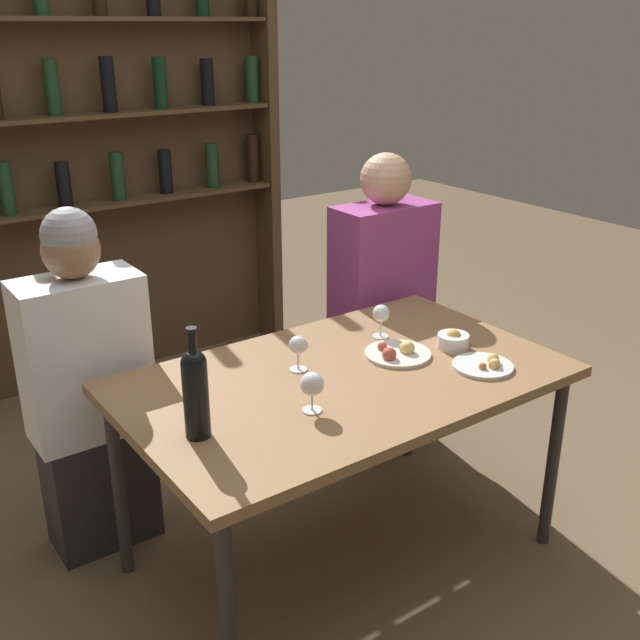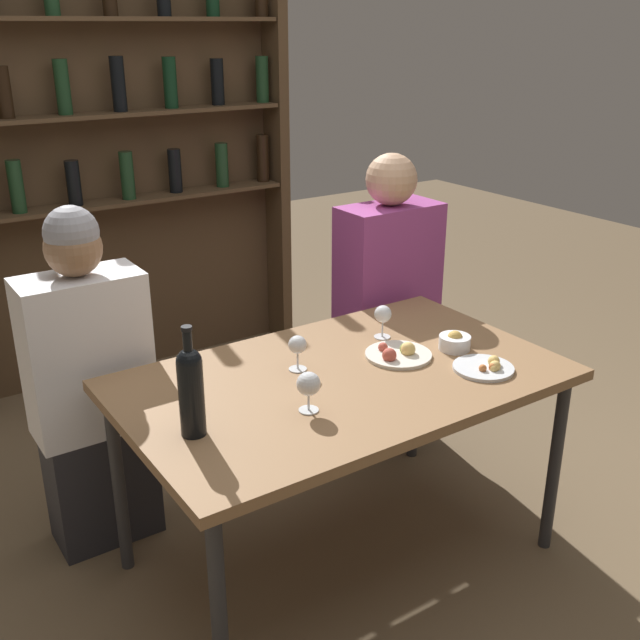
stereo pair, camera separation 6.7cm
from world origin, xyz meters
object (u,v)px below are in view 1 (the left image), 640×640
Objects in this scene: snack_bowl at (453,340)px; wine_glass_0 at (298,346)px; food_plate_0 at (485,365)px; wine_glass_1 at (312,385)px; food_plate_1 at (398,352)px; seated_person_left at (89,394)px; wine_bottle at (195,389)px; seated_person_right at (382,310)px; wine_glass_2 at (381,315)px.

wine_glass_0 is at bearing 163.08° from snack_bowl.
wine_glass_0 is 0.62m from food_plate_0.
wine_glass_1 is 0.49m from food_plate_1.
seated_person_left reaches higher than food_plate_1.
wine_bottle is 1.42m from seated_person_right.
food_plate_1 reaches higher than food_plate_0.
seated_person_left is (-1.06, 0.83, -0.13)m from food_plate_0.
seated_person_right is (0.42, 0.59, -0.12)m from food_plate_1.
food_plate_0 is (0.51, -0.35, -0.07)m from wine_glass_0.
food_plate_0 is (0.98, -0.16, -0.13)m from wine_bottle.
seated_person_left reaches higher than snack_bowl.
wine_glass_2 is (0.86, 0.25, -0.06)m from wine_bottle.
seated_person_left is 1.31m from seated_person_right.
wine_bottle is 0.73m from seated_person_left.
food_plate_1 is at bearing 5.77° from wine_bottle.
food_plate_0 is 0.16× the size of seated_person_right.
wine_glass_1 is at bearing -172.37° from snack_bowl.
wine_glass_1 is 1.01× the size of wine_glass_2.
wine_glass_0 is 0.97× the size of wine_glass_1.
wine_bottle is 2.92× the size of snack_bowl.
seated_person_left is (-0.89, 0.59, -0.14)m from food_plate_1.
wine_glass_0 is 0.36m from food_plate_1.
food_plate_0 is 0.19m from snack_bowl.
wine_glass_2 is 0.09× the size of seated_person_right.
food_plate_1 is 1.07m from seated_person_left.
wine_glass_1 reaches higher than food_plate_0.
food_plate_1 is at bearing 17.72° from wine_glass_1.
food_plate_0 is 1.82× the size of snack_bowl.
wine_glass_0 is 0.60× the size of food_plate_0.
seated_person_right reaches higher than food_plate_0.
wine_glass_2 is at bearing 8.28° from wine_glass_0.
seated_person_right reaches higher than wine_glass_2.
food_plate_1 is 0.21m from snack_bowl.
snack_bowl is (0.14, -0.22, -0.06)m from wine_glass_2.
snack_bowl is (0.03, 0.18, 0.02)m from food_plate_0.
seated_person_left is at bearing 180.00° from seated_person_right.
snack_bowl reaches higher than food_plate_1.
wine_glass_1 is 0.87m from seated_person_left.
food_plate_0 is at bearing -100.04° from snack_bowl.
wine_glass_2 is 0.19m from food_plate_1.
food_plate_0 is at bearing -8.35° from wine_glass_1.
seated_person_right reaches higher than wine_glass_1.
wine_glass_2 reaches higher than wine_glass_0.
wine_glass_2 reaches higher than food_plate_1.
wine_glass_0 is 0.28m from wine_glass_1.
wine_glass_2 is 0.27m from snack_bowl.
seated_person_right is (1.23, 0.67, -0.25)m from wine_bottle.
seated_person_left is at bearing 156.11° from wine_glass_2.
seated_person_right is (0.25, 0.83, -0.12)m from food_plate_0.
wine_glass_2 is at bearing -23.89° from seated_person_left.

